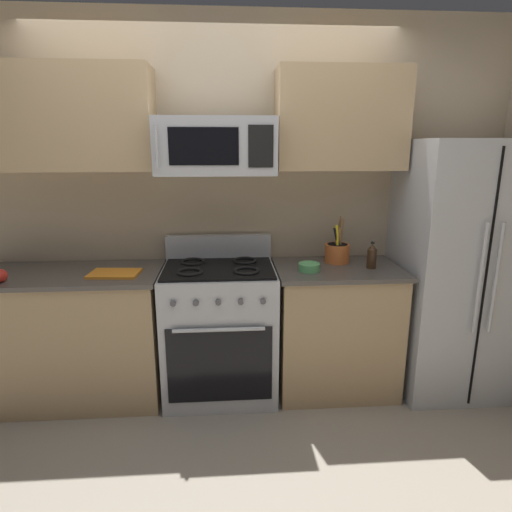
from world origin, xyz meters
name	(u,v)px	position (x,y,z in m)	size (l,w,h in m)	color
ground_plane	(221,452)	(0.00, 0.00, 0.00)	(16.00, 16.00, 0.00)	gray
wall_back	(218,204)	(0.00, 1.03, 1.30)	(8.00, 0.10, 2.60)	tan
counter_left	(72,336)	(-1.01, 0.66, 0.46)	(1.24, 0.61, 0.91)	tan
range_oven	(220,329)	(0.00, 0.66, 0.47)	(0.76, 0.65, 1.09)	#B2B5BA
counter_right	(335,328)	(0.82, 0.66, 0.46)	(0.86, 0.61, 0.91)	tan
refrigerator	(456,269)	(1.66, 0.64, 0.88)	(0.77, 0.72, 1.76)	#B2B5BA
microwave	(216,146)	(0.00, 0.69, 1.71)	(0.75, 0.44, 0.35)	#B2B5BA
upper_cabinets_left	(56,119)	(-1.01, 0.81, 1.88)	(1.23, 0.34, 0.65)	tan
upper_cabinets_right	(340,120)	(0.83, 0.81, 1.88)	(0.85, 0.34, 0.65)	tan
utensil_crock	(337,252)	(0.84, 0.79, 0.99)	(0.17, 0.17, 0.33)	#D1662D
apple_loose	(0,276)	(-1.32, 0.48, 0.95)	(0.08, 0.08, 0.08)	red
cutting_board	(115,273)	(-0.67, 0.59, 0.92)	(0.31, 0.21, 0.02)	orange
bottle_soy	(372,256)	(1.04, 0.62, 0.99)	(0.06, 0.06, 0.18)	#382314
prep_bowl	(309,267)	(0.60, 0.58, 0.94)	(0.14, 0.14, 0.05)	#59AD66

